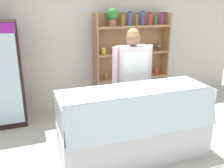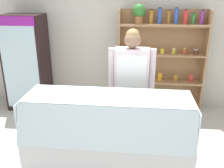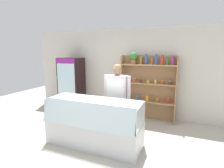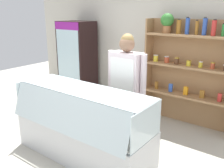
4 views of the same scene
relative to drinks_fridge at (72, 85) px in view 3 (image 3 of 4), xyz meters
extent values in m
plane|color=#B7B2A3|center=(1.85, -1.77, -0.90)|extent=(12.00, 12.00, 0.00)
cube|color=beige|center=(1.85, 0.46, 0.45)|extent=(6.80, 0.10, 2.70)
cube|color=black|center=(0.00, 0.01, 0.00)|extent=(0.75, 0.57, 1.80)
cube|color=silver|center=(0.00, -0.28, 0.00)|extent=(0.67, 0.01, 1.60)
cube|color=#8C1E8C|center=(0.00, -0.29, 0.81)|extent=(0.71, 0.01, 0.16)
cylinder|color=red|center=(-0.23, -0.22, -0.57)|extent=(0.05, 0.05, 0.15)
cylinder|color=#3356B2|center=(-0.08, -0.22, -0.56)|extent=(0.07, 0.07, 0.19)
cylinder|color=silver|center=(0.08, -0.22, -0.57)|extent=(0.06, 0.06, 0.16)
cylinder|color=silver|center=(0.23, -0.22, -0.54)|extent=(0.06, 0.06, 0.22)
cylinder|color=red|center=(-0.21, -0.22, -0.09)|extent=(0.06, 0.06, 0.19)
cylinder|color=silver|center=(0.00, -0.22, -0.08)|extent=(0.06, 0.06, 0.20)
cylinder|color=#2D8C38|center=(0.21, -0.22, -0.08)|extent=(0.06, 0.06, 0.22)
cylinder|color=silver|center=(-0.21, -0.22, 0.39)|extent=(0.07, 0.07, 0.21)
cylinder|color=purple|center=(0.00, -0.22, 0.38)|extent=(0.06, 0.06, 0.19)
cylinder|color=#3356B2|center=(0.21, -0.22, 0.38)|extent=(0.06, 0.06, 0.20)
cube|color=#9E754C|center=(2.54, 0.27, 0.05)|extent=(1.58, 0.02, 1.89)
cube|color=#9E754C|center=(1.76, 0.13, 0.05)|extent=(0.03, 0.28, 1.89)
cube|color=#9E754C|center=(3.32, 0.13, 0.05)|extent=(0.03, 0.28, 1.89)
cube|color=#9E754C|center=(2.54, 0.13, -0.33)|extent=(1.52, 0.28, 0.04)
cube|color=#9E754C|center=(2.54, 0.13, 0.20)|extent=(1.52, 0.28, 0.04)
cube|color=#9E754C|center=(2.54, 0.13, 0.73)|extent=(1.52, 0.28, 0.04)
cylinder|color=#996038|center=(2.10, 0.13, 0.81)|extent=(0.14, 0.14, 0.13)
sphere|color=#30762D|center=(2.10, 0.13, 0.97)|extent=(0.23, 0.23, 0.23)
cylinder|color=#9E6623|center=(2.32, 0.14, 0.86)|extent=(0.08, 0.08, 0.23)
cylinder|color=black|center=(2.32, 0.13, 0.98)|extent=(0.05, 0.05, 0.02)
cylinder|color=#3356B2|center=(2.46, 0.15, 0.88)|extent=(0.07, 0.07, 0.27)
cylinder|color=black|center=(2.46, 0.13, 1.02)|extent=(0.05, 0.05, 0.02)
cylinder|color=#9E6623|center=(2.62, 0.16, 0.86)|extent=(0.06, 0.06, 0.22)
cylinder|color=black|center=(2.62, 0.13, 0.98)|extent=(0.04, 0.04, 0.02)
cylinder|color=#3356B2|center=(2.75, 0.15, 0.88)|extent=(0.07, 0.07, 0.27)
cylinder|color=black|center=(2.75, 0.13, 1.02)|extent=(0.05, 0.05, 0.02)
cylinder|color=red|center=(2.90, 0.12, 0.86)|extent=(0.07, 0.07, 0.24)
cylinder|color=black|center=(2.90, 0.13, 0.99)|extent=(0.05, 0.05, 0.02)
cylinder|color=#2D8C38|center=(3.04, 0.14, 0.84)|extent=(0.06, 0.06, 0.18)
cylinder|color=black|center=(3.04, 0.13, 0.94)|extent=(0.04, 0.04, 0.02)
cylinder|color=purple|center=(3.19, 0.14, 0.86)|extent=(0.07, 0.07, 0.23)
cylinder|color=black|center=(3.19, 0.13, 0.98)|extent=(0.04, 0.04, 0.02)
cylinder|color=yellow|center=(1.92, 0.14, 0.27)|extent=(0.09, 0.09, 0.11)
cylinder|color=silver|center=(1.92, 0.13, 0.33)|extent=(0.09, 0.09, 0.01)
cylinder|color=#BF4C2D|center=(2.14, 0.14, 0.27)|extent=(0.09, 0.09, 0.11)
cylinder|color=silver|center=(2.14, 0.13, 0.33)|extent=(0.09, 0.09, 0.01)
cylinder|color=brown|center=(2.33, 0.13, 0.27)|extent=(0.08, 0.08, 0.10)
cylinder|color=gold|center=(2.33, 0.13, 0.33)|extent=(0.08, 0.08, 0.01)
cylinder|color=yellow|center=(2.55, 0.12, 0.26)|extent=(0.08, 0.08, 0.08)
cylinder|color=gold|center=(2.55, 0.13, 0.30)|extent=(0.08, 0.08, 0.01)
cylinder|color=yellow|center=(2.75, 0.12, 0.26)|extent=(0.06, 0.06, 0.09)
cylinder|color=silver|center=(2.75, 0.13, 0.31)|extent=(0.07, 0.07, 0.01)
cylinder|color=#BF4C2D|center=(2.95, 0.13, 0.26)|extent=(0.07, 0.07, 0.10)
cylinder|color=gold|center=(2.95, 0.13, 0.32)|extent=(0.07, 0.07, 0.01)
cylinder|color=brown|center=(3.15, 0.14, 0.26)|extent=(0.09, 0.09, 0.08)
cylinder|color=silver|center=(3.15, 0.13, 0.30)|extent=(0.09, 0.09, 0.01)
cube|color=#9E6623|center=(1.96, 0.13, -0.24)|extent=(0.05, 0.04, 0.14)
cube|color=#3356B2|center=(2.25, 0.13, -0.24)|extent=(0.07, 0.04, 0.15)
cube|color=orange|center=(2.54, 0.13, -0.24)|extent=(0.08, 0.05, 0.15)
cube|color=#9E6623|center=(2.83, 0.13, -0.25)|extent=(0.07, 0.04, 0.13)
cube|color=red|center=(3.12, 0.13, -0.25)|extent=(0.06, 0.04, 0.14)
cube|color=silver|center=(1.77, -1.71, -0.63)|extent=(2.04, 0.72, 0.55)
cube|color=white|center=(1.77, -1.71, -0.33)|extent=(1.98, 0.66, 0.03)
cube|color=silver|center=(1.77, -2.05, -0.13)|extent=(2.00, 0.16, 0.47)
cube|color=silver|center=(1.77, -1.66, 0.10)|extent=(2.00, 0.56, 0.01)
cube|color=silver|center=(0.76, -1.71, -0.13)|extent=(0.01, 0.68, 0.45)
cube|color=silver|center=(2.78, -1.71, -0.13)|extent=(0.01, 0.68, 0.45)
cube|color=beige|center=(0.92, -1.63, -0.30)|extent=(0.16, 0.12, 0.04)
cube|color=white|center=(0.92, -1.84, -0.29)|extent=(0.05, 0.03, 0.02)
cube|color=tan|center=(1.13, -1.63, -0.29)|extent=(0.17, 0.11, 0.05)
cube|color=white|center=(1.13, -1.84, -0.29)|extent=(0.05, 0.03, 0.02)
cube|color=beige|center=(1.34, -1.63, -0.30)|extent=(0.16, 0.15, 0.04)
cube|color=white|center=(1.34, -1.84, -0.29)|extent=(0.05, 0.03, 0.02)
cube|color=beige|center=(1.56, -1.63, -0.29)|extent=(0.16, 0.13, 0.05)
cube|color=white|center=(1.56, -1.84, -0.29)|extent=(0.05, 0.03, 0.02)
cube|color=tan|center=(1.77, -1.63, -0.29)|extent=(0.17, 0.12, 0.05)
cube|color=white|center=(1.77, -1.84, -0.29)|extent=(0.05, 0.03, 0.02)
cube|color=beige|center=(1.98, -1.63, -0.29)|extent=(0.17, 0.11, 0.06)
cube|color=white|center=(1.98, -1.84, -0.29)|extent=(0.05, 0.03, 0.02)
cube|color=tan|center=(2.20, -1.63, -0.29)|extent=(0.17, 0.13, 0.05)
cube|color=white|center=(2.20, -1.84, -0.29)|extent=(0.05, 0.03, 0.02)
cube|color=beige|center=(2.41, -1.63, -0.29)|extent=(0.16, 0.13, 0.05)
cube|color=white|center=(2.41, -1.84, -0.29)|extent=(0.05, 0.03, 0.02)
cube|color=beige|center=(2.62, -1.63, -0.29)|extent=(0.16, 0.13, 0.06)
cube|color=white|center=(2.62, -1.84, -0.29)|extent=(0.05, 0.03, 0.02)
cylinder|color=#C1706B|center=(0.93, -1.82, -0.24)|extent=(0.19, 0.17, 0.16)
cylinder|color=#C1706B|center=(1.15, -1.82, -0.25)|extent=(0.19, 0.16, 0.13)
cylinder|color=#C1706B|center=(1.37, -1.82, -0.25)|extent=(0.20, 0.15, 0.13)
cylinder|color=white|center=(2.28, -1.80, -0.22)|extent=(0.07, 0.07, 0.19)
cylinder|color=white|center=(2.38, -1.80, -0.22)|extent=(0.07, 0.07, 0.19)
cylinder|color=#2D2D38|center=(1.92, -1.01, -0.50)|extent=(0.13, 0.13, 0.79)
cylinder|color=#2D2D38|center=(2.13, -1.01, -0.50)|extent=(0.13, 0.13, 0.79)
cube|color=silver|center=(2.03, -1.01, 0.22)|extent=(0.48, 0.24, 0.66)
cube|color=white|center=(2.03, -1.14, -0.13)|extent=(0.40, 0.01, 1.23)
cylinder|color=silver|center=(1.74, -1.01, 0.25)|extent=(0.09, 0.09, 0.59)
cylinder|color=silver|center=(2.32, -1.01, 0.25)|extent=(0.09, 0.09, 0.59)
sphere|color=#8C664C|center=(2.03, -1.01, 0.67)|extent=(0.22, 0.22, 0.22)
sphere|color=#997A47|center=(2.03, -1.00, 0.72)|extent=(0.19, 0.19, 0.19)
camera|label=1|loc=(0.46, -4.50, 1.19)|focal=40.00mm
camera|label=2|loc=(2.11, -4.41, 1.30)|focal=40.00mm
camera|label=3|loc=(3.47, -4.82, 1.09)|focal=28.00mm
camera|label=4|loc=(4.02, -4.02, 1.15)|focal=40.00mm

